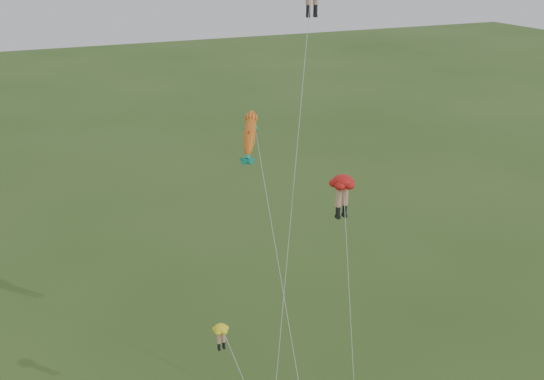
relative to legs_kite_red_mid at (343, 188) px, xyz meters
name	(u,v)px	position (x,y,z in m)	size (l,w,h in m)	color
legs_kite_red_mid	(343,188)	(0.00, 0.00, 0.00)	(2.33, 6.35, 14.41)	red
legs_kite_yellow	(224,338)	(-7.80, -1.58, -6.83)	(2.34, 5.83, 7.52)	yellow
fish_kite	(250,135)	(-2.47, 7.94, 1.18)	(2.45, 13.48, 16.46)	orange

